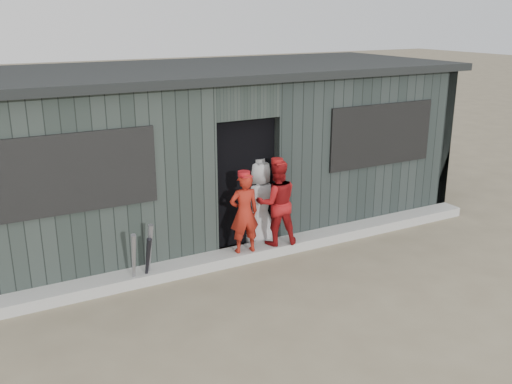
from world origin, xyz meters
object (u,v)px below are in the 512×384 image
bat_left (134,261)px  player_red_left (244,213)px  bat_mid (149,253)px  player_red_right (277,203)px  player_grey_back (259,204)px  dugout (207,148)px  bat_right (148,261)px

bat_left → player_red_left: bearing=4.2°
player_red_left → bat_left: bearing=11.4°
bat_mid → player_red_right: 2.00m
player_grey_back → bat_left: bearing=16.4°
player_red_left → dugout: dugout is taller
bat_right → bat_left: bearing=-166.5°
bat_left → player_grey_back: 2.21m
player_red_left → bat_mid: bearing=7.7°
bat_right → player_red_right: size_ratio=0.54×
player_grey_back → dugout: 1.48m
bat_left → bat_mid: size_ratio=0.99×
player_red_left → player_red_right: size_ratio=0.92×
player_red_right → dugout: 1.80m
player_red_right → dugout: size_ratio=0.15×
player_red_right → player_grey_back: player_red_right is taller
dugout → player_red_right: bearing=-78.4°
bat_left → dugout: dugout is taller
bat_right → dugout: dugout is taller
player_red_left → player_red_right: player_red_right is taller
player_red_right → player_grey_back: bearing=-62.5°
player_red_right → bat_left: bearing=19.0°
bat_mid → bat_right: bat_mid is taller
bat_right → player_red_left: size_ratio=0.59×
player_grey_back → player_red_left: bearing=43.7°
bat_mid → player_grey_back: (1.88, 0.43, 0.25)m
bat_left → player_grey_back: (2.12, 0.54, 0.27)m
bat_right → player_red_left: (1.46, 0.08, 0.39)m
player_red_right → player_red_left: bearing=19.5°
player_red_left → player_red_right: bearing=-167.9°
bat_mid → player_red_left: bearing=0.5°
player_red_right → dugout: (-0.35, 1.70, 0.50)m
bat_left → player_red_left: player_red_left is taller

